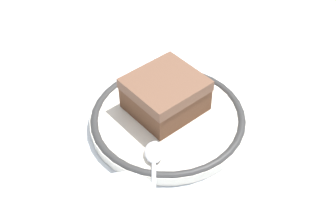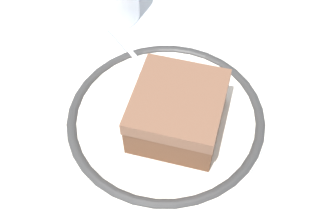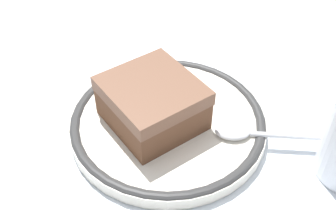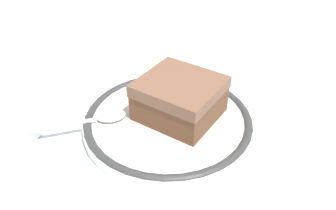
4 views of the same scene
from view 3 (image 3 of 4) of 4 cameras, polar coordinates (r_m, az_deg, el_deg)
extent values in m
plane|color=#B7B2A8|center=(0.47, 3.82, -2.56)|extent=(2.40, 2.40, 0.00)
cube|color=silver|center=(0.46, 3.82, -2.50)|extent=(0.55, 0.42, 0.00)
cylinder|color=silver|center=(0.45, 0.00, -2.48)|extent=(0.21, 0.21, 0.01)
torus|color=#333333|center=(0.45, 0.00, -2.15)|extent=(0.21, 0.21, 0.01)
cube|color=brown|center=(0.44, -2.10, -0.49)|extent=(0.11, 0.11, 0.03)
cube|color=brown|center=(0.42, -2.18, 1.95)|extent=(0.11, 0.12, 0.02)
ellipsoid|color=silver|center=(0.43, 8.67, -3.56)|extent=(0.04, 0.04, 0.01)
cylinder|color=silver|center=(0.45, 17.12, -4.09)|extent=(0.05, 0.09, 0.01)
camera|label=1|loc=(0.51, 70.84, 30.98)|focal=46.50mm
camera|label=2|loc=(0.54, -33.42, 45.21)|focal=47.77mm
camera|label=4|loc=(0.65, 13.58, 37.63)|focal=37.43mm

